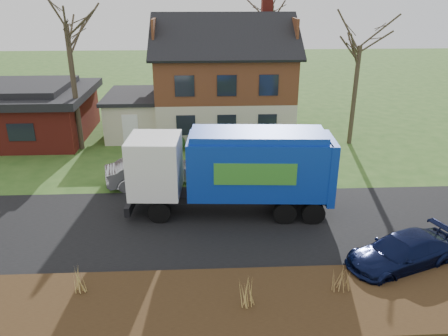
{
  "coord_description": "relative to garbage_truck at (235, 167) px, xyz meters",
  "views": [
    {
      "loc": [
        0.51,
        -16.52,
        9.47
      ],
      "look_at": [
        1.45,
        2.5,
        1.68
      ],
      "focal_mm": 35.0,
      "sensor_mm": 36.0,
      "label": 1
    }
  ],
  "objects": [
    {
      "name": "silver_sedan",
      "position": [
        -4.23,
        3.33,
        -1.5
      ],
      "size": [
        4.72,
        2.61,
        1.47
      ],
      "primitive_type": "imported",
      "rotation": [
        0.0,
        0.0,
        1.82
      ],
      "color": "#ACAFB4",
      "rests_on": "ground"
    },
    {
      "name": "tree_front_west",
      "position": [
        -9.21,
        9.11,
        6.54
      ],
      "size": [
        3.58,
        3.58,
        10.65
      ],
      "color": "#403626",
      "rests_on": "ground"
    },
    {
      "name": "garbage_truck",
      "position": [
        0.0,
        0.0,
        0.0
      ],
      "size": [
        9.18,
        2.98,
        3.88
      ],
      "rotation": [
        0.0,
        0.0,
        -0.06
      ],
      "color": "black",
      "rests_on": "ground"
    },
    {
      "name": "ground",
      "position": [
        -1.88,
        -1.26,
        -2.23
      ],
      "size": [
        120.0,
        120.0,
        0.0
      ],
      "primitive_type": "plane",
      "color": "#2E521B",
      "rests_on": "ground"
    },
    {
      "name": "main_house",
      "position": [
        -0.39,
        12.65,
        1.79
      ],
      "size": [
        12.95,
        8.95,
        9.26
      ],
      "color": "beige",
      "rests_on": "ground"
    },
    {
      "name": "navy_wagon",
      "position": [
        5.73,
        -4.66,
        -1.59
      ],
      "size": [
        4.76,
        3.23,
        1.28
      ],
      "primitive_type": "imported",
      "rotation": [
        0.0,
        0.0,
        -1.21
      ],
      "color": "black",
      "rests_on": "ground"
    },
    {
      "name": "grass_clump_mid",
      "position": [
        -0.1,
        -6.7,
        -1.44
      ],
      "size": [
        0.35,
        0.29,
        0.98
      ],
      "color": "tan",
      "rests_on": "mulch_verge"
    },
    {
      "name": "grass_clump_west",
      "position": [
        -5.5,
        -5.84,
        -1.48
      ],
      "size": [
        0.34,
        0.28,
        0.91
      ],
      "color": "tan",
      "rests_on": "mulch_verge"
    },
    {
      "name": "tree_front_east",
      "position": [
        8.31,
        9.31,
        5.1
      ],
      "size": [
        3.25,
        3.25,
        9.03
      ],
      "color": "#413627",
      "rests_on": "ground"
    },
    {
      "name": "mulch_verge",
      "position": [
        -1.88,
        -6.56,
        -2.08
      ],
      "size": [
        80.0,
        3.5,
        0.3
      ],
      "primitive_type": "cube",
      "color": "black",
      "rests_on": "ground"
    },
    {
      "name": "grass_clump_east",
      "position": [
        3.02,
        -6.19,
        -1.47
      ],
      "size": [
        0.37,
        0.31,
        0.93
      ],
      "color": "#9F7C46",
      "rests_on": "mulch_verge"
    },
    {
      "name": "road",
      "position": [
        -1.88,
        -1.26,
        -2.22
      ],
      "size": [
        80.0,
        7.0,
        0.02
      ],
      "primitive_type": "cube",
      "color": "black",
      "rests_on": "ground"
    },
    {
      "name": "ranch_house",
      "position": [
        -13.88,
        11.74,
        -0.42
      ],
      "size": [
        9.8,
        8.2,
        3.7
      ],
      "color": "maroon",
      "rests_on": "ground"
    }
  ]
}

